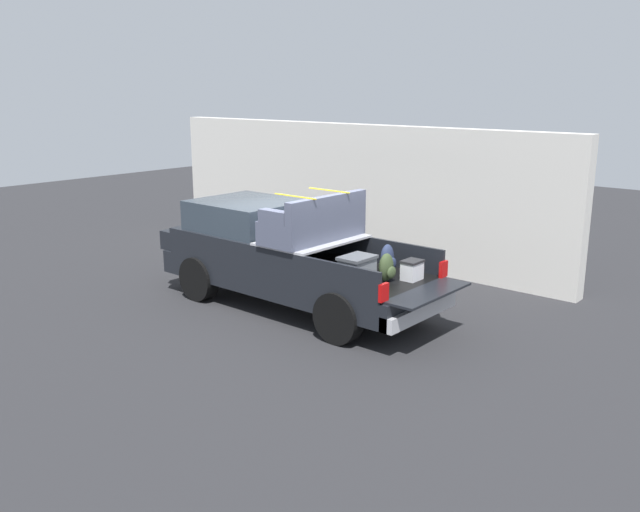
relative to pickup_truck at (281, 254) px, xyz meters
name	(u,v)px	position (x,y,z in m)	size (l,w,h in m)	color
ground_plane	(296,307)	(-0.37, 0.00, -0.99)	(40.00, 40.00, 0.00)	#262628
pickup_truck	(281,254)	(0.00, 0.00, 0.00)	(6.05, 2.06, 2.23)	black
building_facade	(349,191)	(1.41, -3.87, 0.62)	(11.46, 0.36, 3.21)	silver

